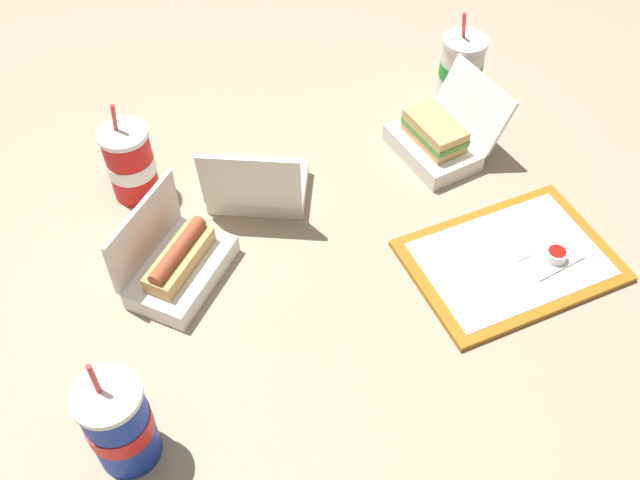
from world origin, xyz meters
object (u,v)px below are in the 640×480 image
object	(u,v)px
clamshell_hotdog_corner	(258,182)
soda_cup_back	(460,70)
clamshell_sandwich_center	(438,138)
soda_cup_left	(119,423)
soda_cup_right	(130,163)
clamshell_hotdog_front	(177,263)
food_tray	(510,261)
ketchup_cup	(556,255)
plastic_fork	(560,267)

from	to	relation	value
clamshell_hotdog_corner	soda_cup_back	size ratio (longest dim) A/B	1.04
clamshell_sandwich_center	soda_cup_back	size ratio (longest dim) A/B	1.02
soda_cup_back	soda_cup_left	world-z (taller)	soda_cup_left
clamshell_sandwich_center	soda_cup_left	bearing A→B (deg)	35.64
soda_cup_right	soda_cup_left	distance (m)	0.56
clamshell_hotdog_front	clamshell_hotdog_corner	bearing A→B (deg)	-138.46
soda_cup_back	food_tray	bearing A→B (deg)	79.15
ketchup_cup	soda_cup_left	xyz separation A→B (m)	(0.79, 0.15, 0.06)
plastic_fork	soda_cup_right	world-z (taller)	soda_cup_right
plastic_fork	clamshell_sandwich_center	bearing A→B (deg)	-89.45
food_tray	soda_cup_right	size ratio (longest dim) A/B	1.85
clamshell_hotdog_front	clamshell_sandwich_center	xyz separation A→B (m)	(-0.57, -0.19, 0.00)
clamshell_hotdog_corner	soda_cup_right	world-z (taller)	soda_cup_right
food_tray	soda_cup_back	size ratio (longest dim) A/B	1.82
clamshell_hotdog_corner	clamshell_hotdog_front	bearing A→B (deg)	41.54
ketchup_cup	soda_cup_back	bearing A→B (deg)	-91.90
clamshell_hotdog_front	soda_cup_right	size ratio (longest dim) A/B	1.09
soda_cup_right	soda_cup_back	bearing A→B (deg)	-172.33
soda_cup_left	food_tray	bearing A→B (deg)	-165.96
ketchup_cup	clamshell_hotdog_front	size ratio (longest dim) A/B	0.17
ketchup_cup	clamshell_sandwich_center	size ratio (longest dim) A/B	0.18
clamshell_sandwich_center	soda_cup_right	distance (m)	0.62
food_tray	clamshell_hotdog_front	bearing A→B (deg)	-12.63
food_tray	clamshell_sandwich_center	distance (m)	0.32
plastic_fork	soda_cup_left	world-z (taller)	soda_cup_left
clamshell_sandwich_center	soda_cup_left	size ratio (longest dim) A/B	0.96
ketchup_cup	soda_cup_back	world-z (taller)	soda_cup_back
clamshell_sandwich_center	clamshell_hotdog_front	bearing A→B (deg)	17.97
ketchup_cup	clamshell_sandwich_center	bearing A→B (deg)	-74.49
clamshell_sandwich_center	clamshell_hotdog_corner	xyz separation A→B (m)	(0.39, 0.02, -0.00)
food_tray	ketchup_cup	size ratio (longest dim) A/B	10.07
food_tray	clamshell_hotdog_front	size ratio (longest dim) A/B	1.70
soda_cup_back	clamshell_sandwich_center	bearing A→B (deg)	54.27
ketchup_cup	plastic_fork	bearing A→B (deg)	95.34
clamshell_hotdog_front	clamshell_sandwich_center	bearing A→B (deg)	-162.03
plastic_fork	clamshell_hotdog_front	xyz separation A→B (m)	(0.67, -0.18, 0.02)
food_tray	clamshell_sandwich_center	bearing A→B (deg)	-86.25
soda_cup_back	soda_cup_left	size ratio (longest dim) A/B	0.94
soda_cup_left	clamshell_hotdog_front	bearing A→B (deg)	-111.27
food_tray	soda_cup_left	xyz separation A→B (m)	(0.71, 0.18, 0.08)
soda_cup_right	soda_cup_left	bearing A→B (deg)	82.66
food_tray	soda_cup_left	world-z (taller)	soda_cup_left
clamshell_hotdog_corner	soda_cup_left	size ratio (longest dim) A/B	0.97
clamshell_hotdog_corner	soda_cup_back	xyz separation A→B (m)	(-0.50, -0.18, 0.04)
plastic_fork	soda_cup_left	distance (m)	0.80
food_tray	clamshell_hotdog_front	world-z (taller)	clamshell_hotdog_front
ketchup_cup	soda_cup_left	world-z (taller)	soda_cup_left
clamshell_sandwich_center	soda_cup_right	world-z (taller)	soda_cup_right
clamshell_hotdog_front	clamshell_hotdog_corner	size ratio (longest dim) A/B	1.03
clamshell_hotdog_front	soda_cup_right	distance (m)	0.25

